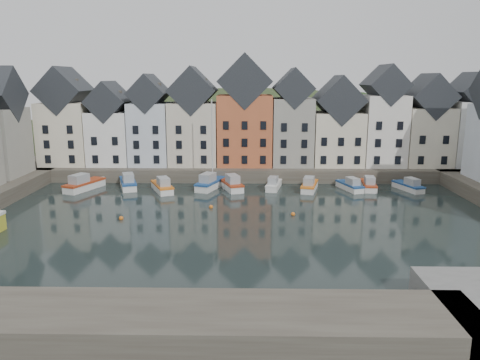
{
  "coord_description": "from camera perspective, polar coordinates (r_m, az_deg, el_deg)",
  "views": [
    {
      "loc": [
        0.64,
        -48.45,
        16.0
      ],
      "look_at": [
        -0.33,
        6.0,
        4.07
      ],
      "focal_mm": 35.0,
      "sensor_mm": 36.0,
      "label": 1
    }
  ],
  "objects": [
    {
      "name": "boat_f",
      "position": [
        68.84,
        4.12,
        -0.57
      ],
      "size": [
        2.78,
        5.73,
        2.11
      ],
      "rotation": [
        0.0,
        0.0,
        -0.2
      ],
      "color": "silver",
      "rests_on": "ground"
    },
    {
      "name": "boat_h",
      "position": [
        69.86,
        13.29,
        -0.68
      ],
      "size": [
        3.33,
        5.83,
        2.14
      ],
      "rotation": [
        0.0,
        0.0,
        0.31
      ],
      "color": "silver",
      "rests_on": "ground"
    },
    {
      "name": "boat_e",
      "position": [
        68.4,
        -1.1,
        -0.52
      ],
      "size": [
        4.19,
        6.91,
        2.54
      ],
      "rotation": [
        0.0,
        0.0,
        0.35
      ],
      "color": "silver",
      "rests_on": "ground"
    },
    {
      "name": "far_terrace",
      "position": [
        76.82,
        2.95,
        7.02
      ],
      "size": [
        72.37,
        8.16,
        17.78
      ],
      "color": "beige",
      "rests_on": "far_quay"
    },
    {
      "name": "boat_d",
      "position": [
        69.0,
        -3.65,
        -0.34
      ],
      "size": [
        4.42,
        7.23,
        13.21
      ],
      "rotation": [
        0.0,
        0.0,
        -0.36
      ],
      "color": "silver",
      "rests_on": "ground"
    },
    {
      "name": "mooring_buoys",
      "position": [
        56.26,
        -3.77,
        -4.03
      ],
      "size": [
        20.5,
        5.5,
        0.5
      ],
      "color": "orange",
      "rests_on": "ground"
    },
    {
      "name": "hillside",
      "position": [
        109.83,
        0.65,
        -5.65
      ],
      "size": [
        153.6,
        70.4,
        64.0
      ],
      "color": "#23351A",
      "rests_on": "ground"
    },
    {
      "name": "boat_i",
      "position": [
        70.93,
        15.42,
        -0.58
      ],
      "size": [
        2.46,
        5.98,
        2.23
      ],
      "rotation": [
        0.0,
        0.0,
        -0.11
      ],
      "color": "silver",
      "rests_on": "ground"
    },
    {
      "name": "boat_g",
      "position": [
        68.48,
        8.46,
        -0.69
      ],
      "size": [
        3.3,
        6.33,
        2.32
      ],
      "rotation": [
        0.0,
        0.0,
        -0.25
      ],
      "color": "silver",
      "rests_on": "ground"
    },
    {
      "name": "boat_b",
      "position": [
        71.19,
        -13.49,
        -0.35
      ],
      "size": [
        4.09,
        6.96,
        2.55
      ],
      "rotation": [
        0.0,
        0.0,
        0.33
      ],
      "color": "silver",
      "rests_on": "ground"
    },
    {
      "name": "boat_j",
      "position": [
        72.02,
        19.89,
        -0.71
      ],
      "size": [
        3.46,
        5.83,
        2.14
      ],
      "rotation": [
        0.0,
        0.0,
        0.34
      ],
      "color": "silver",
      "rests_on": "ground"
    },
    {
      "name": "near_wall",
      "position": [
        32.22,
        -19.19,
        -16.13
      ],
      "size": [
        50.0,
        6.0,
        2.0
      ],
      "primitive_type": "cube",
      "color": "#433D33",
      "rests_on": "ground"
    },
    {
      "name": "far_quay",
      "position": [
        79.87,
        0.54,
        1.54
      ],
      "size": [
        90.0,
        16.0,
        2.0
      ],
      "primitive_type": "cube",
      "color": "#433D33",
      "rests_on": "ground"
    },
    {
      "name": "boat_c",
      "position": [
        67.97,
        -9.45,
        -0.8
      ],
      "size": [
        4.33,
        6.62,
        2.44
      ],
      "rotation": [
        0.0,
        0.0,
        0.41
      ],
      "color": "silver",
      "rests_on": "ground"
    },
    {
      "name": "boat_a",
      "position": [
        71.73,
        -18.55,
        -0.53
      ],
      "size": [
        4.62,
        7.32,
        2.69
      ],
      "rotation": [
        0.0,
        0.0,
        -0.38
      ],
      "color": "silver",
      "rests_on": "ground"
    },
    {
      "name": "ground",
      "position": [
        51.03,
        0.25,
        -5.91
      ],
      "size": [
        260.0,
        260.0,
        0.0
      ],
      "primitive_type": "plane",
      "color": "black",
      "rests_on": "ground"
    }
  ]
}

